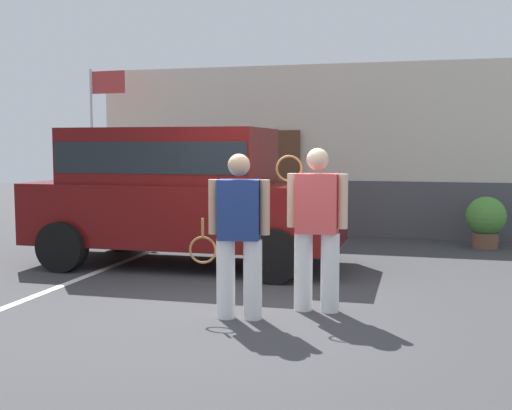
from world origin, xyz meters
TOP-DOWN VIEW (x-y plane):
  - ground_plane at (0.00, 0.00)m, footprint 40.00×40.00m
  - parking_stripe_0 at (-2.55, 1.50)m, footprint 0.12×4.40m
  - house_frontage at (-0.01, 6.28)m, footprint 9.58×0.40m
  - parked_suv at (-1.61, 2.41)m, footprint 4.62×2.19m
  - tennis_player_man at (0.09, -0.29)m, footprint 0.90×0.32m
  - tennis_player_woman at (0.82, 0.22)m, footprint 0.79×0.28m
  - potted_plant_by_porch at (2.99, 5.22)m, footprint 0.69×0.69m
  - flag_pole at (-4.53, 5.35)m, footprint 0.80×0.08m

SIDE VIEW (x-z plane):
  - ground_plane at x=0.00m, z-range 0.00..0.00m
  - parking_stripe_0 at x=-2.55m, z-range 0.00..0.01m
  - potted_plant_by_porch at x=2.99m, z-range 0.05..0.96m
  - tennis_player_man at x=0.09m, z-range 0.03..1.75m
  - tennis_player_woman at x=0.82m, z-range 0.04..1.81m
  - parked_suv at x=-1.61m, z-range 0.12..2.17m
  - house_frontage at x=-0.01m, z-range -0.10..3.30m
  - flag_pole at x=-4.53m, z-range 0.62..3.97m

